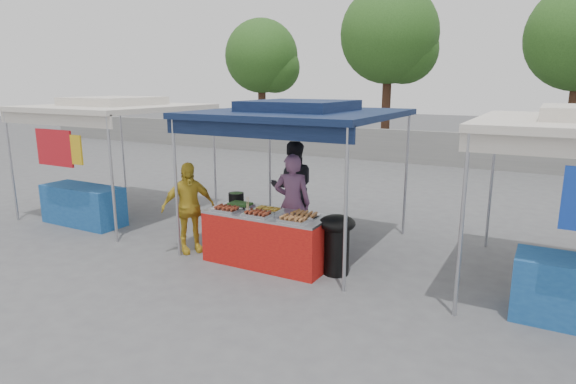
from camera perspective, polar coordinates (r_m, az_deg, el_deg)
The scene contains 22 objects.
ground_plane at distance 7.98m, azimuth -2.10°, elevation -8.21°, with size 80.00×80.00×0.00m, color #525254.
back_wall at distance 17.95m, azimuth 16.31°, elevation 5.03°, with size 40.00×0.25×1.20m, color slate.
main_canopy at distance 8.31m, azimuth 1.25°, elevation 9.41°, with size 3.20×3.20×2.57m.
neighbor_stall_left at distance 10.94m, azimuth -21.27°, elevation 5.30°, with size 3.20×3.20×2.57m.
tree_0 at distance 23.00m, azimuth -2.78°, elevation 15.44°, with size 3.43×3.35×5.76m.
tree_1 at distance 20.66m, azimuth 12.33°, elevation 17.35°, with size 3.92×3.92×6.74m.
vendor_table at distance 7.76m, azimuth -2.51°, elevation -5.51°, with size 2.00×0.80×0.85m.
food_tray_fl at distance 7.76m, azimuth -7.28°, elevation -2.06°, with size 0.42×0.30×0.07m.
food_tray_fm at distance 7.44m, azimuth -3.61°, elevation -2.63°, with size 0.42×0.30×0.07m.
food_tray_fr at distance 7.13m, azimuth 0.66°, elevation -3.28°, with size 0.42×0.30×0.07m.
food_tray_bl at distance 8.01m, azimuth -5.69°, elevation -1.55°, with size 0.42×0.30×0.07m.
food_tray_bm at distance 7.71m, azimuth -2.37°, elevation -2.07°, with size 0.42×0.30×0.07m.
food_tray_br at distance 7.37m, azimuth 2.00°, elevation -2.77°, with size 0.42×0.30×0.07m.
cooking_pot at distance 8.38m, azimuth -6.16°, elevation -0.63°, with size 0.26×0.26×0.15m, color black.
skewer_cup at distance 7.52m, azimuth -4.78°, elevation -2.36°, with size 0.08×0.08×0.10m, color #ACACB3.
wok_burner at distance 7.34m, azimuth 5.79°, elevation -5.59°, with size 0.56×0.56×0.94m.
crate_left at distance 8.72m, azimuth -2.94°, elevation -5.46°, with size 0.44×0.31×0.26m, color navy.
crate_right at distance 8.24m, azimuth 2.61°, elevation -6.49°, with size 0.47×0.33×0.28m, color navy.
crate_stacked at distance 8.15m, azimuth 2.63°, elevation -4.63°, with size 0.46×0.32×0.28m, color navy.
vendor_woman at distance 8.21m, azimuth 0.51°, elevation -1.35°, with size 0.62×0.41×1.71m, color #7E5075.
helper_man at distance 9.34m, azimuth 0.56°, elevation 0.61°, with size 0.87×0.68×1.78m, color black.
customer_person at distance 8.38m, azimuth -11.73°, elevation -1.83°, with size 0.92×0.38×1.57m, color gold.
Camera 1 is at (3.85, -6.38, 2.86)m, focal length 30.00 mm.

